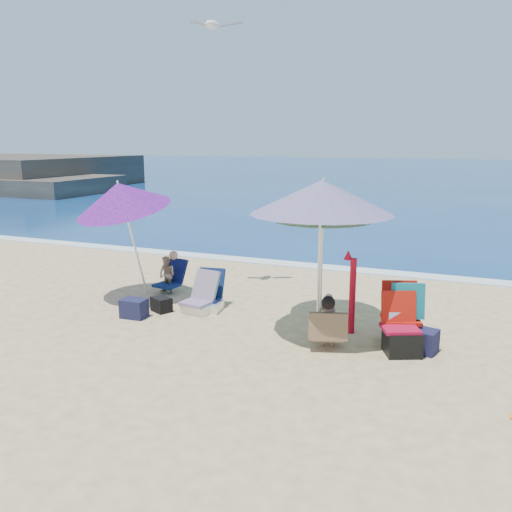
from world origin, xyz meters
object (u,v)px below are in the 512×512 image
at_px(furled_umbrella, 351,288).
at_px(seagull, 213,25).
at_px(umbrella_turquoise, 322,197).
at_px(umbrella_blue, 121,196).
at_px(person_left, 168,274).
at_px(camp_chair_right, 402,321).
at_px(camp_chair_left, 401,336).
at_px(person_center, 328,322).
at_px(chair_navy, 208,299).
at_px(umbrella_striped, 322,206).
at_px(chair_rainbow, 200,301).

bearing_deg(furled_umbrella, seagull, 154.77).
height_order(umbrella_turquoise, umbrella_blue, umbrella_turquoise).
bearing_deg(furled_umbrella, person_left, 166.89).
xyz_separation_m(furled_umbrella, camp_chair_right, (0.79, -0.15, -0.37)).
height_order(umbrella_turquoise, seagull, seagull).
distance_m(person_left, seagull, 4.66).
distance_m(camp_chair_left, person_center, 1.03).
xyz_separation_m(umbrella_blue, furled_umbrella, (4.24, -0.13, -1.21)).
height_order(chair_navy, camp_chair_left, camp_chair_left).
distance_m(camp_chair_left, person_left, 4.83).
relative_size(umbrella_blue, furled_umbrella, 1.81).
distance_m(camp_chair_right, seagull, 6.14).
bearing_deg(person_center, furled_umbrella, 78.13).
bearing_deg(seagull, camp_chair_right, -22.41).
relative_size(furled_umbrella, seagull, 1.41).
relative_size(furled_umbrella, camp_chair_right, 1.38).
bearing_deg(furled_umbrella, person_center, -101.87).
height_order(umbrella_striped, chair_navy, umbrella_striped).
distance_m(umbrella_blue, person_left, 1.79).
bearing_deg(person_center, umbrella_turquoise, 120.91).
relative_size(person_center, person_left, 0.99).
relative_size(umbrella_striped, umbrella_blue, 0.91).
distance_m(umbrella_turquoise, chair_navy, 2.96).
relative_size(chair_navy, person_center, 0.91).
distance_m(camp_chair_right, person_center, 1.12).
bearing_deg(camp_chair_right, person_center, -147.50).
height_order(camp_chair_left, seagull, seagull).
height_order(camp_chair_right, seagull, seagull).
height_order(chair_navy, chair_rainbow, chair_rainbow).
bearing_deg(seagull, camp_chair_left, -27.06).
bearing_deg(camp_chair_left, umbrella_turquoise, 170.29).
height_order(camp_chair_right, person_left, camp_chair_right).
bearing_deg(seagull, person_left, -145.84).
xyz_separation_m(umbrella_striped, chair_navy, (-1.96, -0.24, -1.69)).
bearing_deg(umbrella_striped, person_left, 172.91).
bearing_deg(chair_rainbow, person_left, 144.34).
relative_size(umbrella_striped, camp_chair_left, 2.54).
height_order(umbrella_turquoise, camp_chair_left, umbrella_turquoise).
distance_m(umbrella_striped, chair_rainbow, 2.67).
height_order(person_center, person_left, person_left).
bearing_deg(seagull, chair_navy, -70.57).
relative_size(camp_chair_left, person_center, 1.06).
distance_m(umbrella_striped, chair_navy, 2.60).
height_order(furled_umbrella, person_center, furled_umbrella).
bearing_deg(camp_chair_right, chair_navy, 173.38).
height_order(camp_chair_left, person_center, camp_chair_left).
bearing_deg(umbrella_blue, camp_chair_left, -7.57).
bearing_deg(umbrella_turquoise, camp_chair_left, -9.71).
bearing_deg(chair_rainbow, umbrella_blue, 177.85).
bearing_deg(chair_navy, camp_chair_left, -13.01).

